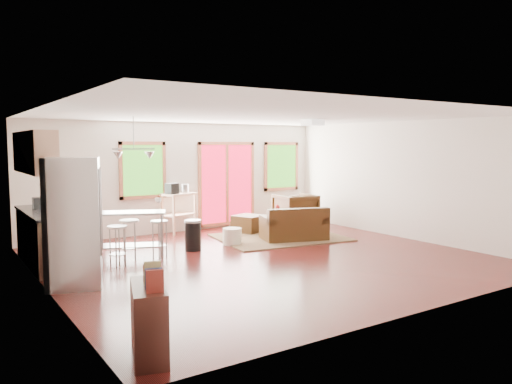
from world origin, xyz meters
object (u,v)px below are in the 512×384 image
kitchen_cart (178,199)px  rug (280,237)px  loveseat (294,227)px  armchair (295,209)px  refrigerator (74,222)px  coffee_table (282,222)px  island (128,226)px  ottoman (249,224)px

kitchen_cart → rug: bearing=-47.4°
kitchen_cart → loveseat: bearing=-51.0°
armchair → refrigerator: size_ratio=0.49×
refrigerator → kitchen_cart: (3.11, 3.21, -0.13)m
coffee_table → island: 3.73m
armchair → ottoman: (-1.42, -0.04, -0.26)m
armchair → refrigerator: (-5.96, -2.43, 0.48)m
rug → kitchen_cart: (-1.66, 1.80, 0.80)m
island → kitchen_cart: 2.61m
loveseat → rug: bearing=123.5°
loveseat → ottoman: loveseat is taller
rug → coffee_table: (0.23, 0.25, 0.30)m
refrigerator → kitchen_cart: 4.47m
refrigerator → kitchen_cart: size_ratio=1.59×
ottoman → island: (-3.27, -1.02, 0.38)m
rug → loveseat: (0.11, -0.38, 0.28)m
refrigerator → island: size_ratio=1.31×
coffee_table → refrigerator: 5.30m
coffee_table → refrigerator: bearing=-161.6°
rug → coffee_table: bearing=47.2°
armchair → kitchen_cart: 2.98m
loveseat → kitchen_cart: 2.85m
coffee_table → ottoman: 0.86m
kitchen_cart → island: bearing=-134.8°
rug → island: (-3.49, -0.04, 0.57)m
coffee_table → kitchen_cart: kitchen_cart is taller
loveseat → coffee_table: size_ratio=1.64×
loveseat → kitchen_cart: bearing=146.7°
coffee_table → ottoman: size_ratio=1.52×
ottoman → island: size_ratio=0.43×
rug → ottoman: size_ratio=4.37×
loveseat → coffee_table: bearing=96.9°
armchair → island: (-4.69, -1.05, 0.12)m
ottoman → island: bearing=-162.7°
armchair → coffee_table: bearing=44.1°
armchair → kitchen_cart: size_ratio=0.78×
coffee_table → armchair: (0.97, 0.77, 0.16)m
rug → armchair: size_ratio=2.90×
coffee_table → armchair: 1.25m
rug → ottoman: bearing=102.5°
coffee_table → loveseat: bearing=-100.9°
loveseat → refrigerator: (-4.87, -1.03, 0.66)m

